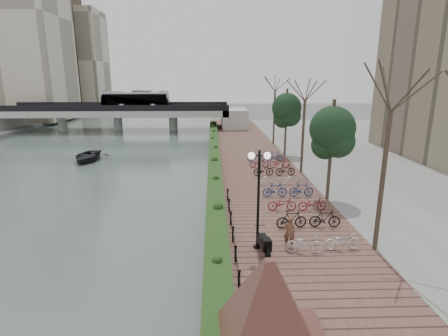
{
  "coord_description": "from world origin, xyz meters",
  "views": [
    {
      "loc": [
        0.45,
        -12.68,
        8.2
      ],
      "look_at": [
        1.25,
        11.64,
        2.0
      ],
      "focal_mm": 28.0,
      "sensor_mm": 36.0,
      "label": 1
    }
  ],
  "objects_px": {
    "lamppost": "(259,178)",
    "motorcycle": "(264,243)",
    "pedestrian": "(289,232)",
    "boat": "(88,156)",
    "granite_monument": "(268,310)"
  },
  "relations": [
    {
      "from": "motorcycle",
      "to": "pedestrian",
      "type": "bearing_deg",
      "value": 18.31
    },
    {
      "from": "pedestrian",
      "to": "motorcycle",
      "type": "bearing_deg",
      "value": 35.33
    },
    {
      "from": "lamppost",
      "to": "motorcycle",
      "type": "xyz_separation_m",
      "value": [
        0.2,
        -0.6,
        -2.84
      ]
    },
    {
      "from": "lamppost",
      "to": "pedestrian",
      "type": "xyz_separation_m",
      "value": [
        1.5,
        0.01,
        -2.63
      ]
    },
    {
      "from": "granite_monument",
      "to": "pedestrian",
      "type": "relative_size",
      "value": 3.85
    },
    {
      "from": "lamppost",
      "to": "boat",
      "type": "height_order",
      "value": "lamppost"
    },
    {
      "from": "lamppost",
      "to": "boat",
      "type": "xyz_separation_m",
      "value": [
        -14.98,
        20.65,
        -3.37
      ]
    },
    {
      "from": "granite_monument",
      "to": "pedestrian",
      "type": "distance_m",
      "value": 7.04
    },
    {
      "from": "lamppost",
      "to": "motorcycle",
      "type": "distance_m",
      "value": 2.91
    },
    {
      "from": "granite_monument",
      "to": "motorcycle",
      "type": "distance_m",
      "value": 6.2
    },
    {
      "from": "lamppost",
      "to": "pedestrian",
      "type": "distance_m",
      "value": 3.02
    },
    {
      "from": "granite_monument",
      "to": "boat",
      "type": "relative_size",
      "value": 1.22
    },
    {
      "from": "granite_monument",
      "to": "boat",
      "type": "xyz_separation_m",
      "value": [
        -14.4,
        27.32,
        -1.54
      ]
    },
    {
      "from": "granite_monument",
      "to": "motorcycle",
      "type": "relative_size",
      "value": 3.34
    },
    {
      "from": "pedestrian",
      "to": "boat",
      "type": "relative_size",
      "value": 0.32
    }
  ]
}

